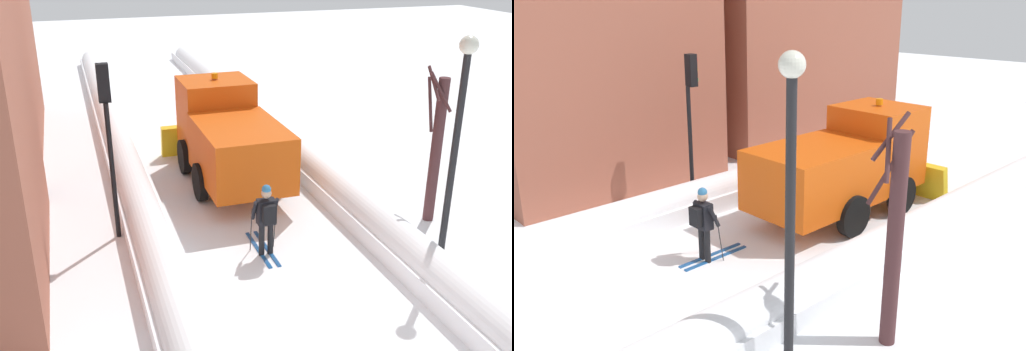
{
  "view_description": "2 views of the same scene",
  "coord_description": "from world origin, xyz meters",
  "views": [
    {
      "loc": [
        -4.24,
        -8.36,
        6.99
      ],
      "look_at": [
        0.25,
        5.18,
        1.17
      ],
      "focal_mm": 40.64,
      "sensor_mm": 36.0,
      "label": 1
    },
    {
      "loc": [
        9.06,
        -3.77,
        5.84
      ],
      "look_at": [
        0.14,
        4.86,
        1.77
      ],
      "focal_mm": 37.99,
      "sensor_mm": 36.0,
      "label": 2
    }
  ],
  "objects": [
    {
      "name": "ground_plane",
      "position": [
        0.0,
        10.0,
        0.0
      ],
      "size": [
        80.0,
        80.0,
        0.0
      ],
      "primitive_type": "plane",
      "color": "white"
    },
    {
      "name": "snowbank_left",
      "position": [
        -2.77,
        10.0,
        0.39
      ],
      "size": [
        1.1,
        36.0,
        0.94
      ],
      "color": "white",
      "rests_on": "ground"
    },
    {
      "name": "snowbank_right",
      "position": [
        2.77,
        10.0,
        0.36
      ],
      "size": [
        1.1,
        36.0,
        0.9
      ],
      "color": "white",
      "rests_on": "ground"
    },
    {
      "name": "plow_truck",
      "position": [
        0.2,
        7.78,
        1.48
      ],
      "size": [
        3.2,
        5.98,
        3.12
      ],
      "color": "#DB510F",
      "rests_on": "ground"
    },
    {
      "name": "skier",
      "position": [
        -0.2,
        3.07,
        1.0
      ],
      "size": [
        0.62,
        1.8,
        1.81
      ],
      "color": "black",
      "rests_on": "ground"
    },
    {
      "name": "traffic_light_pole",
      "position": [
        -3.44,
        5.22,
        3.07
      ],
      "size": [
        0.28,
        0.42,
        4.37
      ],
      "color": "black",
      "rests_on": "ground"
    },
    {
      "name": "street_lamp",
      "position": [
        3.78,
        1.77,
        3.27
      ],
      "size": [
        0.4,
        0.4,
        5.16
      ],
      "color": "black",
      "rests_on": "ground"
    },
    {
      "name": "bare_tree_near",
      "position": [
        4.55,
        3.48,
        2.03
      ],
      "size": [
        0.59,
        0.92,
        4.1
      ],
      "color": "#4A2A2C",
      "rests_on": "ground"
    }
  ]
}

